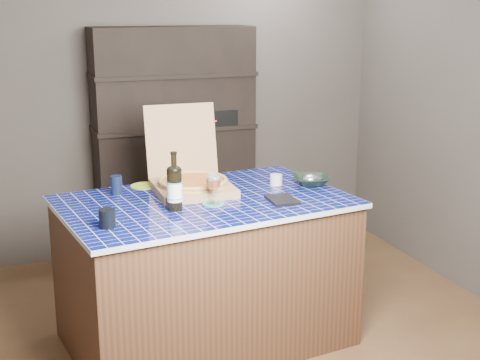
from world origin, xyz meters
name	(u,v)px	position (x,y,z in m)	size (l,w,h in m)	color
room	(243,137)	(0.00, 0.00, 1.25)	(3.50, 3.50, 3.50)	brown
shelving_unit	(175,145)	(0.00, 1.53, 0.90)	(1.20, 0.41, 1.80)	black
kitchen_island	(205,271)	(-0.19, 0.11, 0.44)	(1.73, 1.22, 0.88)	#4A2F1D
pizza_box	(192,180)	(-0.21, 0.30, 0.95)	(0.45, 0.55, 0.48)	#95744D
mead_bottle	(175,187)	(-0.40, -0.03, 1.01)	(0.09, 0.09, 0.32)	black
teal_trivet	(214,204)	(-0.17, 0.00, 0.88)	(0.12, 0.12, 0.01)	teal
wine_glass	(213,182)	(-0.17, 0.00, 1.01)	(0.08, 0.08, 0.18)	white
tumbler	(107,218)	(-0.79, -0.19, 0.93)	(0.08, 0.08, 0.09)	black
dvd_case	(282,200)	(0.21, -0.07, 0.89)	(0.15, 0.21, 0.02)	black
bowl	(312,180)	(0.52, 0.19, 0.91)	(0.22, 0.22, 0.05)	black
foil_contents	(312,178)	(0.52, 0.19, 0.92)	(0.13, 0.11, 0.06)	#ADAFB8
white_jar	(276,180)	(0.32, 0.27, 0.91)	(0.08, 0.08, 0.06)	silver
navy_cup	(116,185)	(-0.64, 0.40, 0.94)	(0.07, 0.07, 0.11)	black
green_trivet	(145,186)	(-0.45, 0.51, 0.88)	(0.18, 0.18, 0.01)	#8EBE28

